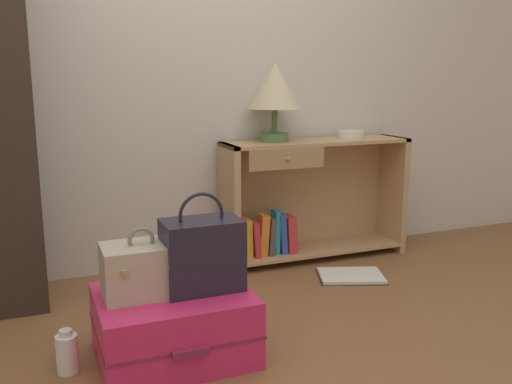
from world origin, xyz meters
The scene contains 10 objects.
ground_plane centered at (0.00, 0.00, 0.00)m, with size 9.00×9.00×0.00m, color brown.
back_wall centered at (0.00, 1.50, 1.30)m, with size 6.40×0.10×2.60m, color beige.
bookshelf centered at (0.76, 1.29, 0.37)m, with size 1.19×0.32×0.75m.
table_lamp centered at (0.55, 1.31, 1.07)m, with size 0.32×0.32×0.47m.
bowl centered at (1.07, 1.30, 0.77)m, with size 0.16×0.16×0.05m, color silver.
suitcase_large centered at (-0.33, 0.33, 0.14)m, with size 0.62×0.52×0.28m.
train_case centered at (-0.45, 0.36, 0.39)m, with size 0.31×0.23×0.28m.
handbag centered at (-0.21, 0.32, 0.43)m, with size 0.32×0.20×0.41m.
bottle centered at (-0.75, 0.36, 0.08)m, with size 0.08×0.08×0.18m.
open_book_on_floor centered at (0.83, 0.85, 0.01)m, with size 0.45×0.38×0.02m.
Camera 1 is at (-0.82, -1.77, 1.14)m, focal length 39.26 mm.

